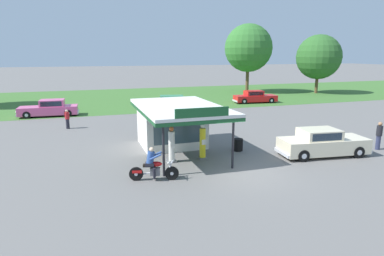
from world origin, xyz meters
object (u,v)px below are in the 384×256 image
at_px(motorcycle_with_rider, 153,167).
at_px(featured_classic_sedan, 322,143).
at_px(parked_car_back_row_centre, 255,97).
at_px(gas_pump_offside, 203,143).
at_px(parked_car_back_row_centre_left, 49,109).
at_px(bystander_chatting_near_pumps, 67,119).
at_px(spare_tire_stack, 238,145).
at_px(bystander_strolling_foreground, 379,135).
at_px(gas_pump_nearside, 172,146).
at_px(parked_car_second_row_spare, 174,104).

distance_m(motorcycle_with_rider, featured_classic_sedan, 9.95).
bearing_deg(parked_car_back_row_centre, gas_pump_offside, -126.18).
distance_m(parked_car_back_row_centre_left, bystander_chatting_near_pumps, 6.43).
xyz_separation_m(parked_car_back_row_centre, spare_tire_stack, (-10.81, -17.46, -0.29)).
height_order(motorcycle_with_rider, featured_classic_sedan, motorcycle_with_rider).
relative_size(parked_car_back_row_centre, bystander_strolling_foreground, 3.11).
height_order(bystander_chatting_near_pumps, spare_tire_stack, bystander_chatting_near_pumps).
height_order(featured_classic_sedan, parked_car_back_row_centre_left, featured_classic_sedan).
relative_size(bystander_strolling_foreground, spare_tire_stack, 2.37).
height_order(gas_pump_offside, featured_classic_sedan, gas_pump_offside).
height_order(gas_pump_nearside, featured_classic_sedan, gas_pump_nearside).
bearing_deg(motorcycle_with_rider, spare_tire_stack, 28.16).
distance_m(featured_classic_sedan, parked_car_second_row_spare, 18.14).
height_order(parked_car_back_row_centre_left, parked_car_back_row_centre, parked_car_back_row_centre_left).
relative_size(gas_pump_nearside, featured_classic_sedan, 0.37).
distance_m(featured_classic_sedan, bystander_chatting_near_pumps, 18.42).
distance_m(parked_car_back_row_centre_left, bystander_strolling_foreground, 26.92).
relative_size(gas_pump_offside, parked_car_back_row_centre, 0.38).
relative_size(gas_pump_offside, spare_tire_stack, 2.77).
bearing_deg(bystander_chatting_near_pumps, parked_car_second_row_spare, 29.45).
bearing_deg(parked_car_second_row_spare, bystander_strolling_foreground, -66.11).
distance_m(parked_car_back_row_centre_left, spare_tire_stack, 19.61).
distance_m(gas_pump_nearside, parked_car_second_row_spare, 16.79).
distance_m(gas_pump_offside, bystander_chatting_near_pumps, 12.73).
distance_m(parked_car_second_row_spare, bystander_strolling_foreground, 19.47).
xyz_separation_m(motorcycle_with_rider, parked_car_second_row_spare, (6.08, 18.44, 0.04)).
xyz_separation_m(featured_classic_sedan, bystander_strolling_foreground, (4.04, -0.07, 0.19)).
bearing_deg(parked_car_back_row_centre, parked_car_second_row_spare, -168.57).
bearing_deg(parked_car_back_row_centre, motorcycle_with_rider, -128.94).
xyz_separation_m(featured_classic_sedan, bystander_chatting_near_pumps, (-13.97, 12.02, 0.07)).
height_order(bystander_strolling_foreground, spare_tire_stack, bystander_strolling_foreground).
bearing_deg(spare_tire_stack, gas_pump_offside, -162.21).
bearing_deg(parked_car_back_row_centre_left, gas_pump_nearside, -66.31).
distance_m(gas_pump_offside, parked_car_back_row_centre, 22.65).
bearing_deg(featured_classic_sedan, motorcycle_with_rider, -175.92).
relative_size(gas_pump_nearside, spare_tire_stack, 2.72).
xyz_separation_m(parked_car_back_row_centre_left, bystander_strolling_foreground, (19.77, -18.28, 0.21)).
relative_size(parked_car_second_row_spare, spare_tire_stack, 8.04).
bearing_deg(featured_classic_sedan, bystander_chatting_near_pumps, 139.29).
xyz_separation_m(parked_car_second_row_spare, bystander_strolling_foreground, (7.89, -17.81, 0.21)).
relative_size(gas_pump_nearside, motorcycle_with_rider, 0.88).
xyz_separation_m(gas_pump_nearside, spare_tire_stack, (4.32, 0.82, -0.54)).
height_order(gas_pump_offside, spare_tire_stack, gas_pump_offside).
relative_size(parked_car_second_row_spare, bystander_strolling_foreground, 3.40).
xyz_separation_m(gas_pump_nearside, parked_car_second_row_spare, (4.59, 16.15, -0.20)).
bearing_deg(parked_car_back_row_centre_left, gas_pump_offside, -61.43).
bearing_deg(gas_pump_offside, bystander_chatting_near_pumps, 124.96).
bearing_deg(bystander_strolling_foreground, spare_tire_stack, 163.11).
bearing_deg(parked_car_back_row_centre_left, parked_car_second_row_spare, -2.28).
distance_m(gas_pump_nearside, gas_pump_offside, 1.76).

